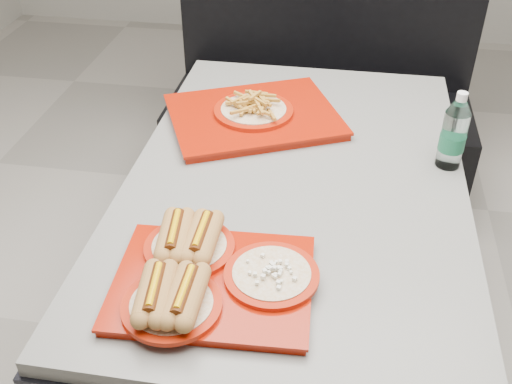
% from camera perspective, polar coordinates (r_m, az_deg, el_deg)
% --- Properties ---
extents(ground, '(6.00, 6.00, 0.00)m').
position_cam_1_polar(ground, '(2.13, 3.02, -15.30)').
color(ground, '#A0998F').
rests_on(ground, ground).
extents(diner_table, '(0.92, 1.42, 0.75)m').
position_cam_1_polar(diner_table, '(1.72, 3.63, -3.01)').
color(diner_table, black).
rests_on(diner_table, ground).
extents(booth_bench, '(1.30, 0.57, 1.35)m').
position_cam_1_polar(booth_bench, '(2.74, 6.09, 8.33)').
color(booth_bench, black).
rests_on(booth_bench, ground).
extents(tray_near, '(0.44, 0.38, 0.09)m').
position_cam_1_polar(tray_near, '(1.28, -4.92, -7.82)').
color(tray_near, '#941404').
rests_on(tray_near, diner_table).
extents(tray_far, '(0.62, 0.57, 0.10)m').
position_cam_1_polar(tray_far, '(1.86, -0.23, 7.56)').
color(tray_far, '#941404').
rests_on(tray_far, diner_table).
extents(water_bottle, '(0.07, 0.07, 0.22)m').
position_cam_1_polar(water_bottle, '(1.69, 18.29, 5.19)').
color(water_bottle, silver).
rests_on(water_bottle, diner_table).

